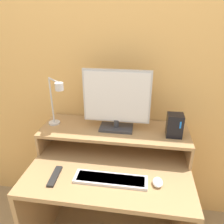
# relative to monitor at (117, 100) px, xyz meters

# --- Properties ---
(wall_back) EXTENTS (6.00, 0.05, 2.50)m
(wall_back) POSITION_rel_monitor_xyz_m (-0.01, 0.21, 0.15)
(wall_back) COLOR #E5AD60
(wall_back) RESTS_ON ground_plane
(desk) EXTENTS (1.05, 0.73, 0.71)m
(desk) POSITION_rel_monitor_xyz_m (-0.01, -0.19, -0.60)
(desk) COLOR #A87F51
(desk) RESTS_ON ground_plane
(monitor_shelf) EXTENTS (1.05, 0.36, 0.17)m
(monitor_shelf) POSITION_rel_monitor_xyz_m (-0.01, -0.00, -0.24)
(monitor_shelf) COLOR #A87F51
(monitor_shelf) RESTS_ON desk
(monitor) EXTENTS (0.46, 0.14, 0.43)m
(monitor) POSITION_rel_monitor_xyz_m (0.00, 0.00, 0.00)
(monitor) COLOR #38383D
(monitor) RESTS_ON monitor_shelf
(desk_lamp) EXTENTS (0.18, 0.17, 0.36)m
(desk_lamp) POSITION_rel_monitor_xyz_m (-0.41, -0.04, -0.00)
(desk_lamp) COLOR silver
(desk_lamp) RESTS_ON monitor_shelf
(router_dock) EXTENTS (0.10, 0.09, 0.16)m
(router_dock) POSITION_rel_monitor_xyz_m (0.39, -0.04, -0.14)
(router_dock) COLOR black
(router_dock) RESTS_ON monitor_shelf
(keyboard) EXTENTS (0.44, 0.11, 0.02)m
(keyboard) POSITION_rel_monitor_xyz_m (0.01, -0.35, -0.37)
(keyboard) COLOR silver
(keyboard) RESTS_ON desk
(mouse) EXTENTS (0.06, 0.09, 0.04)m
(mouse) POSITION_rel_monitor_xyz_m (0.29, -0.34, -0.37)
(mouse) COLOR white
(mouse) RESTS_ON desk
(remote_control) EXTENTS (0.05, 0.18, 0.02)m
(remote_control) POSITION_rel_monitor_xyz_m (-0.33, -0.37, -0.38)
(remote_control) COLOR black
(remote_control) RESTS_ON desk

